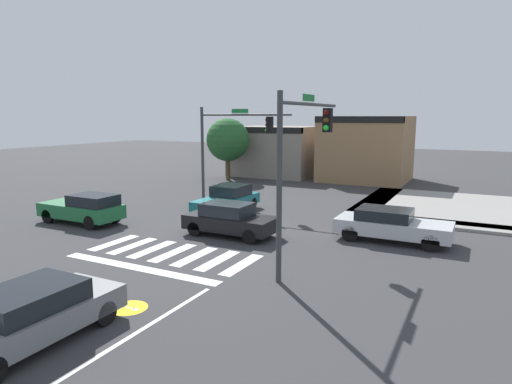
# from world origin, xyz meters

# --- Properties ---
(ground_plane) EXTENTS (120.00, 120.00, 0.00)m
(ground_plane) POSITION_xyz_m (0.00, 0.00, 0.00)
(ground_plane) COLOR #353538
(crosswalk_near) EXTENTS (6.76, 2.58, 0.01)m
(crosswalk_near) POSITION_xyz_m (0.00, -4.50, 0.00)
(crosswalk_near) COLOR silver
(crosswalk_near) RESTS_ON ground_plane
(lane_markings) EXTENTS (6.80, 20.25, 0.01)m
(lane_markings) POSITION_xyz_m (1.11, -12.02, 0.00)
(lane_markings) COLOR white
(lane_markings) RESTS_ON ground_plane
(bike_detector_marking) EXTENTS (1.05, 1.05, 0.01)m
(bike_detector_marking) POSITION_xyz_m (2.09, -9.20, 0.00)
(bike_detector_marking) COLOR yellow
(bike_detector_marking) RESTS_ON ground_plane
(curb_corner_northeast) EXTENTS (10.00, 10.60, 0.15)m
(curb_corner_northeast) POSITION_xyz_m (8.49, 9.42, 0.07)
(curb_corner_northeast) COLOR gray
(curb_corner_northeast) RESTS_ON ground_plane
(storefront_row) EXTENTS (15.22, 6.45, 5.34)m
(storefront_row) POSITION_xyz_m (-1.90, 19.09, 2.48)
(storefront_row) COLOR gray
(storefront_row) RESTS_ON ground_plane
(traffic_signal_southeast) EXTENTS (0.32, 5.55, 6.11)m
(traffic_signal_southeast) POSITION_xyz_m (5.00, -3.43, 4.28)
(traffic_signal_southeast) COLOR #383A3D
(traffic_signal_southeast) RESTS_ON ground_plane
(traffic_signal_northwest) EXTENTS (6.03, 0.32, 5.89)m
(traffic_signal_northwest) POSITION_xyz_m (-2.83, 4.97, 4.10)
(traffic_signal_northwest) COLOR #383A3D
(traffic_signal_northwest) RESTS_ON ground_plane
(car_silver) EXTENTS (4.78, 1.94, 1.40)m
(car_silver) POSITION_xyz_m (7.31, 1.19, 0.73)
(car_silver) COLOR #B7BABF
(car_silver) RESTS_ON ground_plane
(car_gray) EXTENTS (1.93, 4.45, 1.38)m
(car_gray) POSITION_xyz_m (1.41, -11.75, 0.72)
(car_gray) COLOR slate
(car_gray) RESTS_ON ground_plane
(car_green) EXTENTS (4.39, 1.79, 1.52)m
(car_green) POSITION_xyz_m (-7.00, -2.59, 0.78)
(car_green) COLOR #1E6638
(car_green) RESTS_ON ground_plane
(car_teal) EXTENTS (1.93, 4.48, 1.48)m
(car_teal) POSITION_xyz_m (-2.01, 3.08, 0.74)
(car_teal) COLOR #196B70
(car_teal) RESTS_ON ground_plane
(car_black) EXTENTS (4.15, 1.77, 1.49)m
(car_black) POSITION_xyz_m (0.67, -1.23, 0.75)
(car_black) COLOR black
(car_black) RESTS_ON ground_plane
(roadside_tree) EXTENTS (3.57, 3.57, 5.19)m
(roadside_tree) POSITION_xyz_m (-8.50, 14.00, 3.38)
(roadside_tree) COLOR #4C3823
(roadside_tree) RESTS_ON ground_plane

